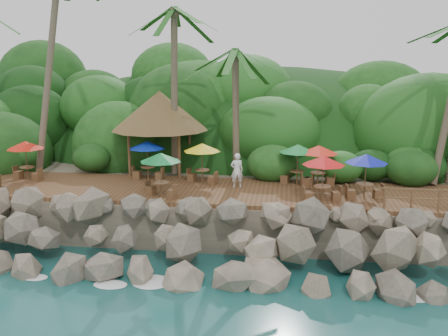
# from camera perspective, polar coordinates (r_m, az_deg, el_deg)

# --- Properties ---
(ground) EXTENTS (140.00, 140.00, 0.00)m
(ground) POSITION_cam_1_polar(r_m,az_deg,el_deg) (18.61, -2.53, -14.34)
(ground) COLOR #19514F
(ground) RESTS_ON ground
(land_base) EXTENTS (32.00, 25.20, 2.10)m
(land_base) POSITION_cam_1_polar(r_m,az_deg,el_deg) (33.29, 2.28, -0.24)
(land_base) COLOR gray
(land_base) RESTS_ON ground
(jungle_hill) EXTENTS (44.80, 28.00, 15.40)m
(jungle_hill) POSITION_cam_1_polar(r_m,az_deg,el_deg) (40.82, 3.26, 0.63)
(jungle_hill) COLOR #143811
(jungle_hill) RESTS_ON ground
(seawall) EXTENTS (29.00, 4.00, 2.30)m
(seawall) POSITION_cam_1_polar(r_m,az_deg,el_deg) (19.94, -1.54, -8.82)
(seawall) COLOR gray
(seawall) RESTS_ON ground
(terrace) EXTENTS (26.00, 5.00, 0.20)m
(terrace) POSITION_cam_1_polar(r_m,az_deg,el_deg) (23.37, 0.00, -2.87)
(terrace) COLOR brown
(terrace) RESTS_ON land_base
(jungle_foliage) EXTENTS (44.00, 16.00, 12.00)m
(jungle_foliage) POSITION_cam_1_polar(r_m,az_deg,el_deg) (32.58, 2.10, -2.43)
(jungle_foliage) COLOR #143811
(jungle_foliage) RESTS_ON ground
(foam_line) EXTENTS (25.20, 0.80, 0.06)m
(foam_line) POSITION_cam_1_polar(r_m,az_deg,el_deg) (18.86, -2.36, -13.85)
(foam_line) COLOR white
(foam_line) RESTS_ON ground
(palapa) EXTENTS (5.49, 5.49, 4.60)m
(palapa) POSITION_cam_1_polar(r_m,az_deg,el_deg) (27.08, -7.76, 6.88)
(palapa) COLOR brown
(palapa) RESTS_ON ground
(dining_clusters) EXTENTS (25.52, 5.12, 2.08)m
(dining_clusters) POSITION_cam_1_polar(r_m,az_deg,el_deg) (22.92, 0.09, 1.52)
(dining_clusters) COLOR brown
(dining_clusters) RESTS_ON terrace
(waiter) EXTENTS (0.73, 0.58, 1.75)m
(waiter) POSITION_cam_1_polar(r_m,az_deg,el_deg) (23.57, 1.56, -0.30)
(waiter) COLOR white
(waiter) RESTS_ON terrace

